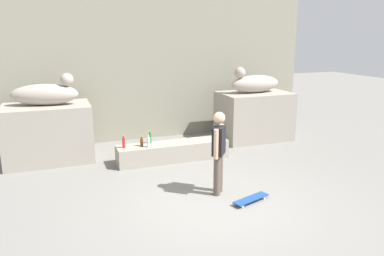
{
  "coord_description": "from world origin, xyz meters",
  "views": [
    {
      "loc": [
        -2.68,
        -5.93,
        3.11
      ],
      "look_at": [
        0.09,
        1.55,
        1.1
      ],
      "focal_mm": 34.79,
      "sensor_mm": 36.0,
      "label": 1
    }
  ],
  "objects_px": {
    "skateboard": "(251,199)",
    "bottle_brown": "(142,142)",
    "bottle_green": "(150,138)",
    "bottle_red": "(124,143)",
    "statue_reclining_right": "(254,83)",
    "skater": "(219,149)",
    "statue_reclining_left": "(46,94)",
    "bottle_clear": "(149,142)"
  },
  "relations": [
    {
      "from": "statue_reclining_left",
      "to": "skater",
      "type": "distance_m",
      "value": 4.64
    },
    {
      "from": "skateboard",
      "to": "bottle_brown",
      "type": "height_order",
      "value": "bottle_brown"
    },
    {
      "from": "statue_reclining_right",
      "to": "bottle_brown",
      "type": "relative_size",
      "value": 6.35
    },
    {
      "from": "statue_reclining_left",
      "to": "bottle_red",
      "type": "height_order",
      "value": "statue_reclining_left"
    },
    {
      "from": "skater",
      "to": "bottle_green",
      "type": "distance_m",
      "value": 2.57
    },
    {
      "from": "bottle_red",
      "to": "bottle_brown",
      "type": "xyz_separation_m",
      "value": [
        0.44,
        -0.01,
        -0.03
      ]
    },
    {
      "from": "bottle_brown",
      "to": "statue_reclining_left",
      "type": "bearing_deg",
      "value": 152.43
    },
    {
      "from": "statue_reclining_right",
      "to": "skater",
      "type": "height_order",
      "value": "statue_reclining_right"
    },
    {
      "from": "statue_reclining_right",
      "to": "bottle_red",
      "type": "distance_m",
      "value": 4.41
    },
    {
      "from": "statue_reclining_left",
      "to": "bottle_green",
      "type": "relative_size",
      "value": 5.24
    },
    {
      "from": "bottle_green",
      "to": "bottle_clear",
      "type": "bearing_deg",
      "value": -109.82
    },
    {
      "from": "bottle_green",
      "to": "skateboard",
      "type": "bearing_deg",
      "value": -68.41
    },
    {
      "from": "skateboard",
      "to": "bottle_green",
      "type": "bearing_deg",
      "value": 93.39
    },
    {
      "from": "statue_reclining_right",
      "to": "bottle_red",
      "type": "height_order",
      "value": "statue_reclining_right"
    },
    {
      "from": "bottle_clear",
      "to": "skateboard",
      "type": "bearing_deg",
      "value": -63.97
    },
    {
      "from": "bottle_red",
      "to": "bottle_clear",
      "type": "height_order",
      "value": "bottle_red"
    },
    {
      "from": "statue_reclining_right",
      "to": "bottle_green",
      "type": "bearing_deg",
      "value": 10.53
    },
    {
      "from": "skater",
      "to": "skateboard",
      "type": "distance_m",
      "value": 1.13
    },
    {
      "from": "bottle_clear",
      "to": "skater",
      "type": "bearing_deg",
      "value": -66.75
    },
    {
      "from": "bottle_brown",
      "to": "statue_reclining_right",
      "type": "bearing_deg",
      "value": 16.51
    },
    {
      "from": "statue_reclining_left",
      "to": "statue_reclining_right",
      "type": "xyz_separation_m",
      "value": [
        5.78,
        0.0,
        0.0
      ]
    },
    {
      "from": "statue_reclining_right",
      "to": "skater",
      "type": "xyz_separation_m",
      "value": [
        -2.66,
        -3.34,
        -0.79
      ]
    },
    {
      "from": "bottle_red",
      "to": "bottle_green",
      "type": "bearing_deg",
      "value": 14.03
    },
    {
      "from": "statue_reclining_left",
      "to": "bottle_clear",
      "type": "xyz_separation_m",
      "value": [
        2.22,
        -1.24,
        -1.12
      ]
    },
    {
      "from": "statue_reclining_left",
      "to": "bottle_clear",
      "type": "distance_m",
      "value": 2.78
    },
    {
      "from": "skateboard",
      "to": "bottle_brown",
      "type": "distance_m",
      "value": 3.24
    },
    {
      "from": "bottle_green",
      "to": "bottle_clear",
      "type": "relative_size",
      "value": 1.01
    },
    {
      "from": "statue_reclining_right",
      "to": "statue_reclining_left",
      "type": "bearing_deg",
      "value": -4.3
    },
    {
      "from": "statue_reclining_left",
      "to": "statue_reclining_right",
      "type": "relative_size",
      "value": 1.03
    },
    {
      "from": "statue_reclining_left",
      "to": "skater",
      "type": "relative_size",
      "value": 1.01
    },
    {
      "from": "bottle_green",
      "to": "bottle_brown",
      "type": "height_order",
      "value": "bottle_green"
    },
    {
      "from": "skateboard",
      "to": "bottle_red",
      "type": "height_order",
      "value": "bottle_red"
    },
    {
      "from": "bottle_red",
      "to": "skater",
      "type": "bearing_deg",
      "value": -56.82
    },
    {
      "from": "statue_reclining_right",
      "to": "bottle_brown",
      "type": "distance_m",
      "value": 4.02
    },
    {
      "from": "bottle_brown",
      "to": "bottle_clear",
      "type": "xyz_separation_m",
      "value": [
        0.14,
        -0.15,
        0.03
      ]
    },
    {
      "from": "statue_reclining_left",
      "to": "skateboard",
      "type": "distance_m",
      "value": 5.55
    },
    {
      "from": "bottle_green",
      "to": "statue_reclining_left",
      "type": "bearing_deg",
      "value": 158.81
    },
    {
      "from": "statue_reclining_right",
      "to": "bottle_clear",
      "type": "relative_size",
      "value": 5.18
    },
    {
      "from": "statue_reclining_right",
      "to": "bottle_red",
      "type": "relative_size",
      "value": 5.1
    },
    {
      "from": "bottle_green",
      "to": "bottle_brown",
      "type": "relative_size",
      "value": 1.24
    },
    {
      "from": "statue_reclining_left",
      "to": "bottle_clear",
      "type": "bearing_deg",
      "value": -17.51
    },
    {
      "from": "skater",
      "to": "bottle_brown",
      "type": "height_order",
      "value": "skater"
    }
  ]
}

